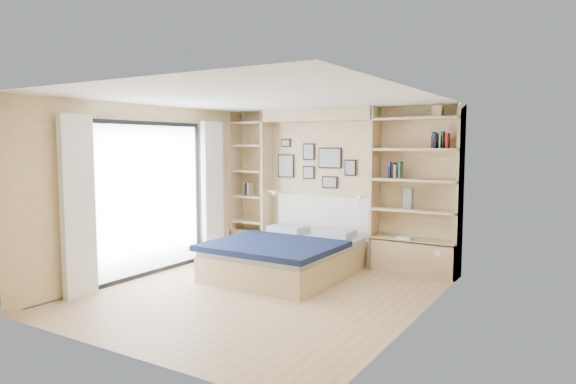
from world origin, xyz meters
The scene contains 8 objects.
ground centered at (0.00, 0.00, 0.00)m, with size 4.50×4.50×0.00m, color tan.
room_shell centered at (-0.39, 1.52, 1.08)m, with size 4.50×4.50×4.50m.
bed centered at (-0.26, 1.03, 0.28)m, with size 1.80×2.33×1.07m.
photo_gallery centered at (-0.45, 2.22, 1.60)m, with size 1.48×0.02×0.82m.
reading_lamps centered at (-0.30, 2.00, 1.10)m, with size 1.92×0.12×0.15m.
shelf_decor centered at (1.05, 2.07, 1.69)m, with size 3.54×0.23×2.03m.
deck centered at (-3.60, 0.00, 0.00)m, with size 3.20×4.00×0.05m, color #64594A.
deck_chair centered at (-3.90, 0.55, 0.41)m, with size 0.73×0.96×0.85m.
Camera 1 is at (3.66, -5.35, 1.94)m, focal length 32.00 mm.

